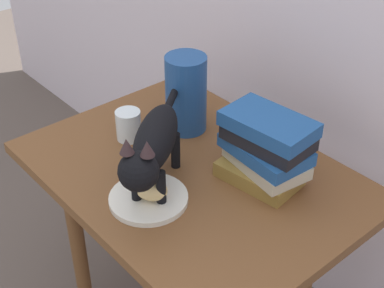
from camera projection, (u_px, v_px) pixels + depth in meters
The scene contains 7 objects.
side_table at pixel (192, 195), 1.47m from camera, with size 0.86×0.63×0.62m.
plate at pixel (149, 199), 1.32m from camera, with size 0.19×0.19×0.01m, color silver.
bread_roll at pixel (151, 189), 1.30m from camera, with size 0.08×0.06×0.05m, color #E0BC7A.
cat at pixel (153, 145), 1.28m from camera, with size 0.32×0.39×0.23m.
book_stack at pixel (266, 149), 1.34m from camera, with size 0.23×0.16×0.18m.
green_vase at pixel (186, 94), 1.53m from camera, with size 0.12×0.12×0.22m, color navy.
candle_jar at pixel (129, 127), 1.53m from camera, with size 0.07×0.07×0.08m.
Camera 1 is at (0.87, -0.75, 1.48)m, focal length 51.94 mm.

